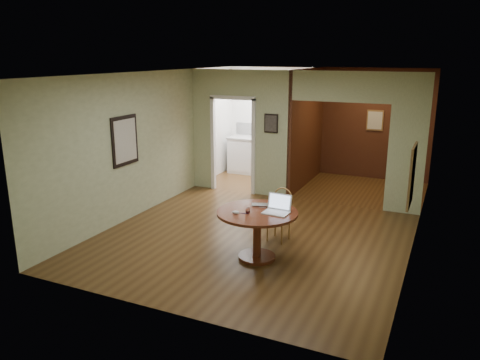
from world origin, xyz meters
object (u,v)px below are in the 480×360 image
at_px(dining_table, 257,224).
at_px(open_laptop, 278,208).
at_px(chair, 280,211).
at_px(closed_laptop, 263,206).

height_order(dining_table, open_laptop, open_laptop).
distance_m(chair, closed_laptop, 0.70).
xyz_separation_m(dining_table, chair, (0.06, 0.87, -0.07)).
bearing_deg(closed_laptop, dining_table, -109.39).
relative_size(dining_table, open_laptop, 3.16).
bearing_deg(dining_table, chair, 86.24).
bearing_deg(chair, dining_table, -85.32).
bearing_deg(chair, open_laptop, -65.22).
distance_m(dining_table, closed_laptop, 0.31).
xyz_separation_m(open_laptop, closed_laptop, (-0.29, 0.13, -0.05)).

